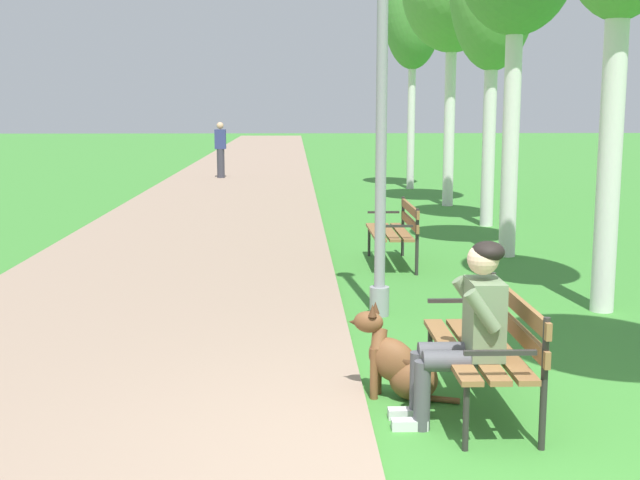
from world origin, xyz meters
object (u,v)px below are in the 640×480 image
person_seated_on_near_bench (468,326)px  pedestrian_distant (221,150)px  lamp_post_near (382,106)px  birch_tree_sixth (413,9)px  park_bench_mid (396,227)px  park_bench_near (489,340)px  dog_brown (400,364)px

person_seated_on_near_bench → pedestrian_distant: pedestrian_distant is taller
lamp_post_near → birch_tree_sixth: bearing=80.8°
lamp_post_near → birch_tree_sixth: size_ratio=0.67×
park_bench_mid → birch_tree_sixth: bearing=81.1°
park_bench_near → birch_tree_sixth: (1.64, 15.78, 3.99)m
park_bench_mid → pedestrian_distant: (-3.49, 13.35, 0.33)m
park_bench_near → birch_tree_sixth: 16.36m
person_seated_on_near_bench → dog_brown: (-0.39, 0.50, -0.42)m
pedestrian_distant → park_bench_near: bearing=-79.5°
birch_tree_sixth → pedestrian_distant: (-5.12, 2.99, -3.66)m
lamp_post_near → park_bench_near: bearing=-79.7°
park_bench_near → person_seated_on_near_bench: person_seated_on_near_bench is taller
park_bench_mid → birch_tree_sixth: size_ratio=0.25×
dog_brown → birch_tree_sixth: 16.25m
dog_brown → pedestrian_distant: (-2.89, 18.51, 0.58)m
park_bench_near → lamp_post_near: lamp_post_near is taller
birch_tree_sixth → pedestrian_distant: birch_tree_sixth is taller
park_bench_near → person_seated_on_near_bench: bearing=-130.8°
park_bench_near → lamp_post_near: size_ratio=0.37×
birch_tree_sixth → park_bench_mid: bearing=-98.9°
pedestrian_distant → dog_brown: bearing=-81.1°
person_seated_on_near_bench → lamp_post_near: (-0.28, 2.94, 1.44)m
person_seated_on_near_bench → birch_tree_sixth: 16.57m
person_seated_on_near_bench → pedestrian_distant: 19.29m
lamp_post_near → birch_tree_sixth: (2.13, 13.08, 2.38)m
park_bench_near → lamp_post_near: 3.18m
person_seated_on_near_bench → pedestrian_distant: bearing=99.8°
park_bench_near → dog_brown: park_bench_near is taller
park_bench_near → person_seated_on_near_bench: 0.36m
pedestrian_distant → person_seated_on_near_bench: bearing=-80.2°
person_seated_on_near_bench → birch_tree_sixth: bearing=83.4°
pedestrian_distant → lamp_post_near: bearing=-79.4°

